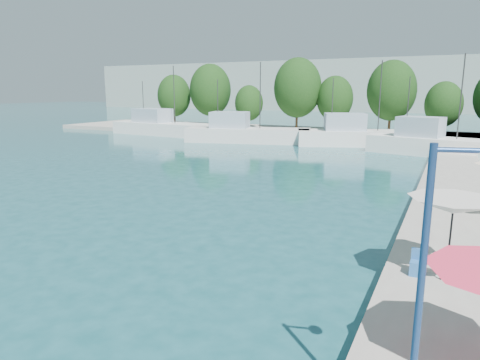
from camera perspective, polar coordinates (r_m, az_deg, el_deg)
The scene contains 16 objects.
quay_far at distance 63.02m, azimuth 12.08°, elevation 6.02°, with size 90.00×16.00×0.60m, color gray.
hill_west at distance 158.30m, azimuth 13.05°, elevation 12.09°, with size 180.00×40.00×16.00m, color gray.
trawler_01 at distance 64.25m, azimuth -10.14°, elevation 6.89°, with size 17.82×6.22×10.20m.
trawler_02 at distance 54.06m, azimuth 0.61°, elevation 6.18°, with size 15.94×7.73×10.20m.
trawler_03 at distance 52.63m, azimuth 15.77°, elevation 5.59°, with size 15.79×9.22×10.20m.
trawler_04 at distance 47.00m, azimuth 24.75°, elevation 4.25°, with size 14.49×6.89×10.20m.
tree_01 at distance 76.99m, azimuth -8.79°, elevation 11.04°, with size 5.77×5.77×8.55m.
tree_02 at distance 73.37m, azimuth -3.98°, elevation 11.88°, with size 6.90×6.90×10.22m.
tree_03 at distance 69.35m, azimuth 1.21°, elevation 10.21°, with size 4.51×4.51×6.67m.
tree_04 at distance 67.48m, azimuth 7.67°, elevation 12.08°, with size 7.27×7.27×10.77m.
tree_05 at distance 67.01m, azimuth 12.53°, elevation 10.55°, with size 5.42×5.42×8.02m.
tree_06 at distance 65.20m, azimuth 19.56°, elevation 11.17°, with size 6.79×6.79×10.05m.
tree_07 at distance 62.62m, azimuth 25.51°, elevation 9.10°, with size 4.74×4.74×7.02m.
umbrella_white at distance 14.85m, azimuth 26.58°, elevation -3.10°, with size 2.76×2.76×2.51m.
cafe_table_02 at distance 14.92m, azimuth 25.24°, elevation -10.89°, with size 1.82×0.70×0.76m.
street_lamp at distance 7.35m, azimuth 25.89°, elevation -7.39°, with size 1.01×0.46×5.03m.
Camera 1 is at (7.65, 6.25, 6.35)m, focal length 32.00 mm.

